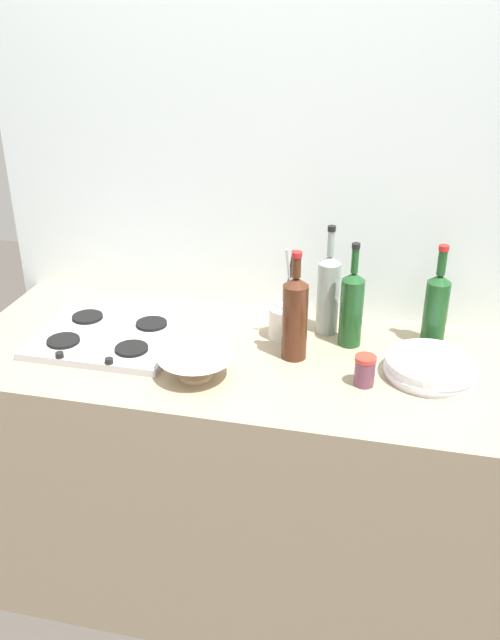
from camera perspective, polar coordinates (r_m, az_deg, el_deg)
The scene contains 12 objects.
ground_plane at distance 2.61m, azimuth -0.00°, elevation -20.53°, with size 6.00×6.00×0.00m, color #47423D.
counter_block at distance 2.30m, azimuth -0.00°, elevation -12.84°, with size 1.80×0.70×0.90m, color tan.
backsplash_panel at distance 2.29m, azimuth 2.14°, elevation 6.28°, with size 1.90×0.06×2.23m, color silver.
stovetop_hob at distance 2.17m, azimuth -11.83°, elevation -1.37°, with size 0.44×0.38×0.04m.
plate_stack at distance 2.00m, azimuth 15.00°, elevation -3.90°, with size 0.26×0.26×0.05m.
wine_bottle_leftmost at distance 2.08m, azimuth 8.57°, elevation 1.08°, with size 0.07×0.07×0.33m.
wine_bottle_mid_left at distance 1.98m, azimuth 3.81°, elevation 0.33°, with size 0.08×0.08×0.34m.
wine_bottle_mid_right at distance 2.14m, azimuth 6.61°, elevation 2.31°, with size 0.07×0.07×0.36m.
wine_bottle_rightmost at distance 2.13m, azimuth 15.43°, elevation 1.06°, with size 0.07×0.07×0.32m.
mixing_bowl at distance 1.93m, azimuth -4.61°, elevation -3.82°, with size 0.22×0.22×0.06m.
utensil_crock at distance 2.13m, azimuth 2.96°, elevation -0.09°, with size 0.10×0.10×0.31m.
condiment_jar_front at distance 1.91m, azimuth 9.66°, elevation -4.22°, with size 0.06×0.06×0.09m.
Camera 1 is at (0.40, -1.74, 1.90)m, focal length 37.91 mm.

